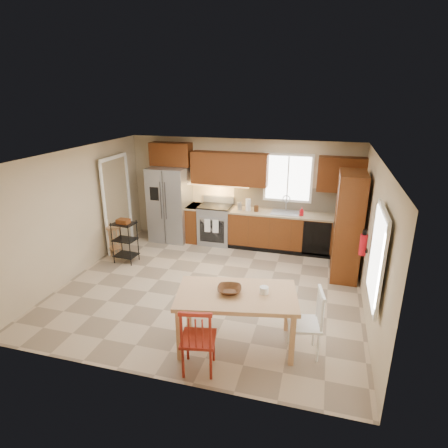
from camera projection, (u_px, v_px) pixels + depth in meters
name	position (u px, v px, depth m)	size (l,w,h in m)	color
floor	(211.00, 287.00, 7.11)	(5.50, 5.50, 0.00)	tan
ceiling	(209.00, 155.00, 6.29)	(5.50, 5.00, 0.02)	silver
wall_back	(241.00, 192.00, 8.97)	(5.50, 0.02, 2.50)	#CCB793
wall_front	(146.00, 293.00, 4.43)	(5.50, 0.02, 2.50)	#CCB793
wall_left	(77.00, 213.00, 7.39)	(0.02, 5.00, 2.50)	#CCB793
wall_right	(373.00, 240.00, 6.01)	(0.02, 5.00, 2.50)	#CCB793
refrigerator	(170.00, 204.00, 9.17)	(0.92, 0.75, 1.82)	gray
range_stove	(216.00, 225.00, 9.09)	(0.76, 0.63, 0.92)	gray
base_cabinet_narrow	(195.00, 223.00, 9.24)	(0.30, 0.60, 0.90)	#663012
base_cabinet_run	(292.00, 232.00, 8.64)	(2.92, 0.60, 0.90)	#663012
dishwasher	(316.00, 239.00, 8.24)	(0.60, 0.02, 0.78)	black
backsplash	(295.00, 199.00, 8.66)	(2.92, 0.03, 0.55)	#C6B495
upper_over_fridge	(171.00, 154.00, 8.96)	(1.00, 0.35, 0.55)	#5A270F
upper_left_block	(229.00, 169.00, 8.69)	(1.80, 0.35, 0.75)	#5A270F
upper_right_block	(341.00, 175.00, 8.06)	(1.00, 0.35, 0.75)	#5A270F
window_back	(288.00, 178.00, 8.55)	(1.12, 0.04, 1.12)	white
sink	(285.00, 214.00, 8.55)	(0.62, 0.46, 0.16)	gray
undercab_glow	(217.00, 185.00, 8.87)	(1.60, 0.30, 0.01)	#FFBF66
soap_bottle	(302.00, 211.00, 8.32)	(0.09, 0.09, 0.19)	red
paper_towel	(248.00, 205.00, 8.66)	(0.12, 0.12, 0.28)	white
canister_steel	(240.00, 206.00, 8.73)	(0.11, 0.11, 0.18)	gray
canister_wood	(256.00, 209.00, 8.61)	(0.10, 0.10, 0.14)	#502915
pantry	(348.00, 226.00, 7.25)	(0.50, 0.95, 2.10)	#663012
fire_extinguisher	(363.00, 245.00, 6.22)	(0.12, 0.12, 0.36)	red
window_right	(378.00, 257.00, 4.91)	(0.04, 1.02, 1.32)	white
doorway	(117.00, 205.00, 8.62)	(0.04, 0.95, 2.10)	#8C7A59
dining_table	(236.00, 319.00, 5.38)	(1.68, 0.95, 0.82)	tan
chair_red	(198.00, 337.00, 4.85)	(0.46, 0.46, 0.99)	maroon
chair_white	(304.00, 323.00, 5.16)	(0.46, 0.46, 0.99)	white
table_bowl	(229.00, 293.00, 5.27)	(0.34, 0.34, 0.08)	#502915
table_jar	(264.00, 292.00, 5.23)	(0.13, 0.13, 0.15)	white
bar_stool	(115.00, 241.00, 8.38)	(0.34, 0.34, 0.70)	tan
utility_cart	(125.00, 242.00, 8.04)	(0.46, 0.36, 0.92)	black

